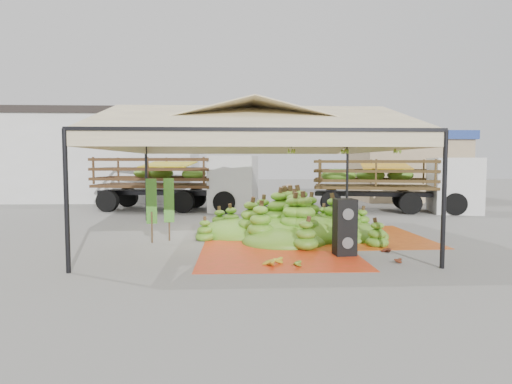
{
  "coord_description": "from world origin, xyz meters",
  "views": [
    {
      "loc": [
        -0.51,
        -12.98,
        2.31
      ],
      "look_at": [
        0.2,
        1.5,
        1.3
      ],
      "focal_mm": 30.0,
      "sensor_mm": 36.0,
      "label": 1
    }
  ],
  "objects_px": {
    "banana_heap": "(295,215)",
    "truck_left": "(183,177)",
    "vendor": "(288,204)",
    "truck_right": "(400,179)",
    "speaker_stack": "(345,227)"
  },
  "relations": [
    {
      "from": "vendor",
      "to": "truck_left",
      "type": "relative_size",
      "value": 0.19
    },
    {
      "from": "truck_right",
      "to": "truck_left",
      "type": "bearing_deg",
      "value": -172.81
    },
    {
      "from": "vendor",
      "to": "truck_right",
      "type": "relative_size",
      "value": 0.2
    },
    {
      "from": "vendor",
      "to": "truck_right",
      "type": "height_order",
      "value": "truck_right"
    },
    {
      "from": "banana_heap",
      "to": "truck_left",
      "type": "xyz_separation_m",
      "value": [
        -4.36,
        7.49,
        0.94
      ]
    },
    {
      "from": "speaker_stack",
      "to": "truck_left",
      "type": "relative_size",
      "value": 0.18
    },
    {
      "from": "truck_right",
      "to": "vendor",
      "type": "bearing_deg",
      "value": -133.19
    },
    {
      "from": "banana_heap",
      "to": "vendor",
      "type": "distance_m",
      "value": 2.58
    },
    {
      "from": "speaker_stack",
      "to": "vendor",
      "type": "distance_m",
      "value": 5.48
    },
    {
      "from": "truck_right",
      "to": "banana_heap",
      "type": "bearing_deg",
      "value": -119.34
    },
    {
      "from": "truck_left",
      "to": "vendor",
      "type": "bearing_deg",
      "value": -38.06
    },
    {
      "from": "vendor",
      "to": "truck_left",
      "type": "xyz_separation_m",
      "value": [
        -4.46,
        4.91,
        0.85
      ]
    },
    {
      "from": "speaker_stack",
      "to": "vendor",
      "type": "height_order",
      "value": "vendor"
    },
    {
      "from": "speaker_stack",
      "to": "truck_right",
      "type": "distance_m",
      "value": 10.6
    },
    {
      "from": "banana_heap",
      "to": "vendor",
      "type": "relative_size",
      "value": 4.11
    }
  ]
}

